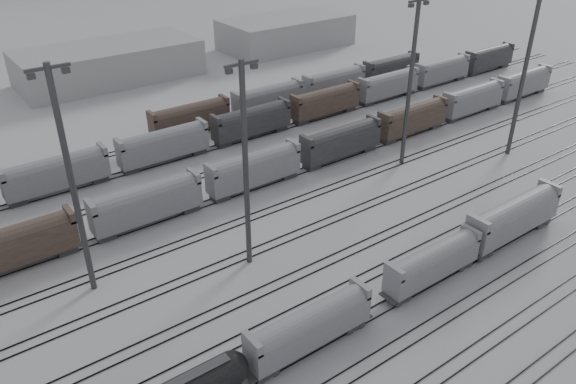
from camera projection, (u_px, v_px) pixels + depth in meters
ground at (361, 329)px, 57.81m from camera, size 900.00×900.00×0.00m
tracks at (265, 250)px, 70.08m from camera, size 220.00×71.50×0.16m
hopper_car_a at (309, 326)px, 53.92m from camera, size 13.71×2.72×4.90m
hopper_car_b at (433, 261)px, 63.15m from camera, size 13.32×2.65×4.76m
hopper_car_c at (513, 216)px, 70.69m from camera, size 15.66×3.11×5.60m
light_mast_b at (71, 181)px, 56.96m from camera, size 4.16×0.67×26.01m
light_mast_c at (246, 164)px, 61.67m from camera, size 3.98×0.64×24.87m
light_mast_d at (410, 81)px, 85.14m from camera, size 4.18×0.67×26.11m
light_mast_e at (525, 71)px, 87.97m from camera, size 4.32×0.69×26.97m
bg_string_near at (254, 171)px, 83.09m from camera, size 151.00×3.00×5.60m
bg_string_mid at (252, 123)px, 99.52m from camera, size 151.00×3.00×5.60m
bg_string_far at (302, 92)px, 114.22m from camera, size 66.00×3.00×5.60m
warehouse_mid at (109, 63)px, 127.85m from camera, size 40.00×18.00×8.00m
warehouse_right at (286, 32)px, 153.75m from camera, size 35.00×18.00×8.00m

